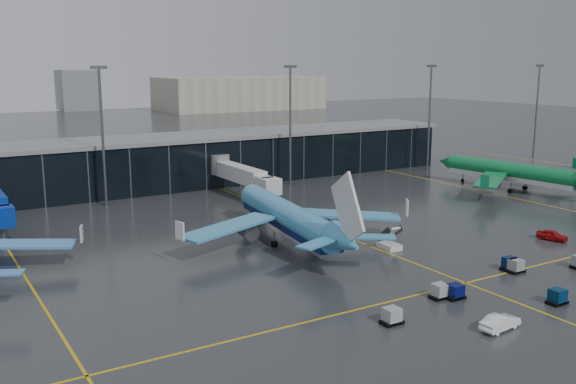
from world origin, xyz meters
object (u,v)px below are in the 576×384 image
mobile_airstair (390,244)px  service_van_white (500,322)px  airliner_klm_near (287,200)px  baggage_carts (513,280)px  service_van_red (552,235)px  airliner_aer_lingus (511,161)px

mobile_airstair → service_van_white: mobile_airstair is taller
airliner_klm_near → baggage_carts: 33.61m
baggage_carts → mobile_airstair: (-2.33, 19.65, 0.01)m
airliner_klm_near → service_van_red: (34.23, -19.99, -5.57)m
baggage_carts → service_van_red: baggage_carts is taller
airliner_aer_lingus → service_van_white: 75.54m
service_van_red → baggage_carts: bearing=-169.4°
airliner_aer_lingus → service_van_red: airliner_aer_lingus is taller
airliner_aer_lingus → service_van_red: bearing=-138.8°
service_van_white → baggage_carts: bearing=-61.3°
mobile_airstair → airliner_aer_lingus: bearing=23.7°
airliner_aer_lingus → baggage_carts: airliner_aer_lingus is taller
baggage_carts → service_van_red: 23.91m
service_van_red → service_van_white: service_van_white is taller
airliner_klm_near → service_van_red: size_ratio=9.20×
baggage_carts → service_van_white: size_ratio=8.09×
mobile_airstair → service_van_red: size_ratio=0.77×
service_van_red → service_van_white: (-32.69, -18.39, 0.02)m
airliner_aer_lingus → mobile_airstair: 53.63m
airliner_klm_near → airliner_aer_lingus: size_ratio=1.03×
baggage_carts → service_van_red: bearing=26.3°
airliner_klm_near → baggage_carts: bearing=-59.1°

